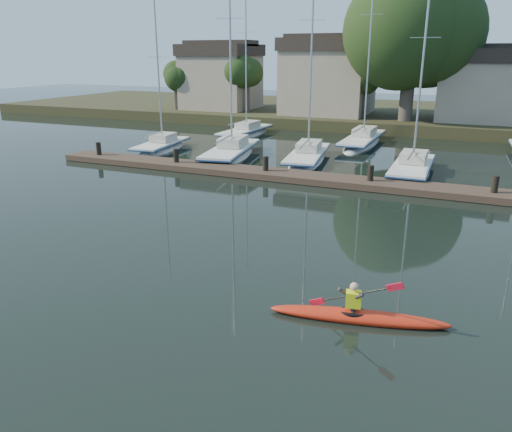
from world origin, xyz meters
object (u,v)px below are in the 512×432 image
at_px(dock, 316,178).
at_px(sailboat_3, 411,177).
at_px(sailboat_1, 231,160).
at_px(sailboat_2, 307,164).
at_px(sailboat_0, 162,153).
at_px(sailboat_5, 245,138).
at_px(kayak, 357,314).
at_px(sailboat_6, 362,147).

height_order(dock, sailboat_3, sailboat_3).
height_order(sailboat_1, sailboat_2, sailboat_1).
xyz_separation_m(sailboat_0, sailboat_5, (2.89, 8.59, 0.01)).
xyz_separation_m(kayak, sailboat_1, (-12.74, 18.46, -0.40)).
xyz_separation_m(sailboat_1, sailboat_5, (-2.98, 8.96, 0.03)).
xyz_separation_m(dock, sailboat_6, (-0.11, 13.06, -0.39)).
bearing_deg(sailboat_6, sailboat_3, -61.40).
distance_m(kayak, dock, 15.12).
distance_m(sailboat_2, sailboat_3, 6.91).
bearing_deg(sailboat_1, dock, -40.31).
bearing_deg(sailboat_0, sailboat_5, 64.84).
bearing_deg(sailboat_6, sailboat_1, -129.21).
distance_m(sailboat_2, sailboat_6, 8.08).
bearing_deg(sailboat_3, sailboat_6, 117.66).
xyz_separation_m(dock, sailboat_3, (4.67, 4.11, -0.40)).
bearing_deg(kayak, sailboat_1, 113.26).
bearing_deg(sailboat_3, sailboat_1, 178.44).
height_order(sailboat_0, sailboat_6, sailboat_6).
bearing_deg(kayak, sailboat_5, 108.47).
bearing_deg(dock, sailboat_0, 160.40).
distance_m(sailboat_3, sailboat_6, 10.15).
relative_size(sailboat_1, sailboat_5, 1.06).
relative_size(sailboat_0, sailboat_2, 0.76).
relative_size(dock, sailboat_1, 2.20).
bearing_deg(sailboat_0, kayak, -51.86).
bearing_deg(kayak, sailboat_3, 80.92).
xyz_separation_m(sailboat_5, sailboat_6, (10.22, -0.25, -0.01)).
xyz_separation_m(sailboat_2, sailboat_3, (6.81, -1.13, -0.01)).
bearing_deg(kayak, sailboat_0, 123.32).
bearing_deg(sailboat_1, sailboat_5, 98.70).
height_order(kayak, sailboat_3, sailboat_3).
distance_m(dock, sailboat_3, 6.23).
relative_size(kayak, dock, 0.14).
bearing_deg(sailboat_1, sailboat_6, 40.57).
distance_m(dock, sailboat_6, 13.07).
xyz_separation_m(sailboat_1, sailboat_3, (12.02, -0.24, 0.01)).
height_order(sailboat_1, sailboat_6, sailboat_6).
distance_m(sailboat_0, sailboat_5, 9.07).
bearing_deg(kayak, sailboat_6, 90.09).
height_order(dock, sailboat_0, sailboat_0).
bearing_deg(sailboat_0, sailboat_3, -8.48).
bearing_deg(dock, kayak, -69.07).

